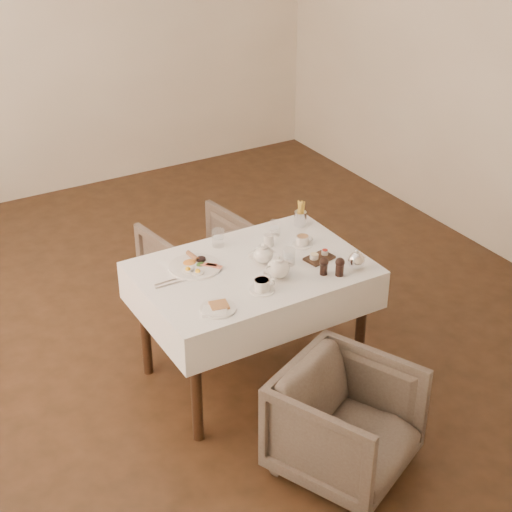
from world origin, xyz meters
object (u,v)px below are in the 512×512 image
Objects in this scene: table at (252,285)px; breakfast_plate at (195,266)px; teapot_centre at (263,253)px; armchair_near at (346,423)px; armchair_far at (200,262)px.

breakfast_plate is at bearing 149.55° from table.
teapot_centre reaches higher than table.
teapot_centre is (0.06, 0.93, 0.52)m from armchair_near.
teapot_centre reaches higher than armchair_near.
armchair_near is at bearing -55.38° from breakfast_plate.
teapot_centre is (0.08, 0.01, 0.18)m from table.
armchair_far is at bearing 81.81° from breakfast_plate.
teapot_centre is (-0.04, -0.91, 0.52)m from armchair_far.
breakfast_plate is at bearing 174.51° from teapot_centre.
armchair_near is 1.21m from breakfast_plate.
armchair_far is at bearing 62.30° from armchair_near.
breakfast_plate reaches higher than armchair_far.
armchair_far is 0.98m from breakfast_plate.
armchair_far reaches higher than armchair_near.
table is 8.14× the size of teapot_centre.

